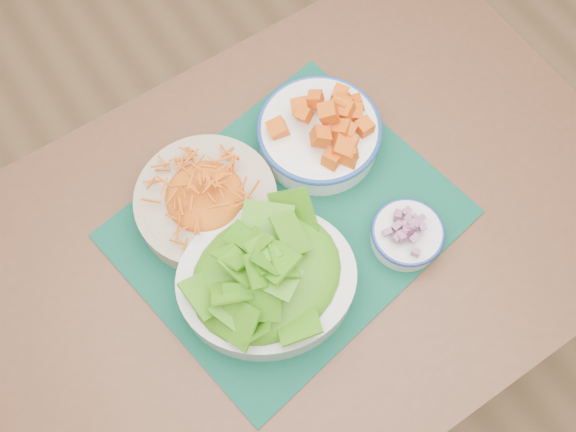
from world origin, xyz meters
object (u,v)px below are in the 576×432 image
object	(u,v)px
placemat	(288,224)
carrot_bowl	(206,200)
lettuce_bowl	(266,276)
squash_bowl	(319,128)
onion_bowl	(407,233)
table	(299,253)

from	to	relation	value
placemat	carrot_bowl	size ratio (longest dim) A/B	1.71
lettuce_bowl	squash_bowl	bearing A→B (deg)	62.78
squash_bowl	onion_bowl	distance (m)	0.23
carrot_bowl	lettuce_bowl	distance (m)	0.17
placemat	carrot_bowl	distance (m)	0.14
table	carrot_bowl	size ratio (longest dim) A/B	3.85
squash_bowl	placemat	bearing A→B (deg)	-142.46
table	lettuce_bowl	world-z (taller)	lettuce_bowl
lettuce_bowl	carrot_bowl	bearing A→B (deg)	117.30
placemat	onion_bowl	world-z (taller)	onion_bowl
placemat	squash_bowl	world-z (taller)	squash_bowl
squash_bowl	lettuce_bowl	xyz separation A→B (m)	(-0.21, -0.17, 0.01)
placemat	onion_bowl	bearing A→B (deg)	-51.87
table	squash_bowl	distance (m)	0.23
table	lettuce_bowl	xyz separation A→B (m)	(-0.10, -0.05, 0.17)
table	lettuce_bowl	bearing A→B (deg)	-151.66
carrot_bowl	table	bearing A→B (deg)	-46.83
table	squash_bowl	world-z (taller)	squash_bowl
placemat	squash_bowl	bearing A→B (deg)	27.83
onion_bowl	carrot_bowl	bearing A→B (deg)	137.29
placemat	carrot_bowl	xyz separation A→B (m)	(-0.10, 0.09, 0.04)
placemat	carrot_bowl	world-z (taller)	carrot_bowl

